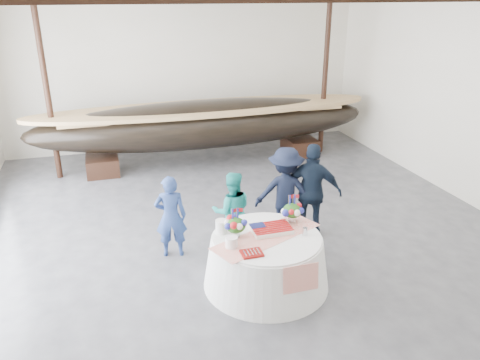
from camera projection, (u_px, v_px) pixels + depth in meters
name	position (u px, v px, depth m)	size (l,w,h in m)	color
floor	(249.00, 239.00, 8.61)	(10.00, 12.00, 0.01)	#3D3D42
wall_back	(184.00, 68.00, 13.09)	(10.00, 0.02, 4.50)	silver
pavilion_structure	(237.00, 7.00, 7.77)	(9.80, 11.76, 4.50)	black
longboat_display	(206.00, 124.00, 12.06)	(8.89, 1.78, 1.67)	black
banquet_table	(266.00, 260.00, 7.17)	(1.94, 1.94, 0.83)	white
tabletop_items	(262.00, 223.00, 7.10)	(1.86, 1.21, 0.40)	red
guest_woman_blue	(171.00, 217.00, 7.85)	(0.53, 0.35, 1.46)	navy
guest_woman_teal	(232.00, 211.00, 8.07)	(0.70, 0.54, 1.43)	teal
guest_man_left	(285.00, 193.00, 8.47)	(1.10, 0.63, 1.71)	black
guest_man_right	(312.00, 192.00, 8.40)	(1.05, 0.44, 1.79)	black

